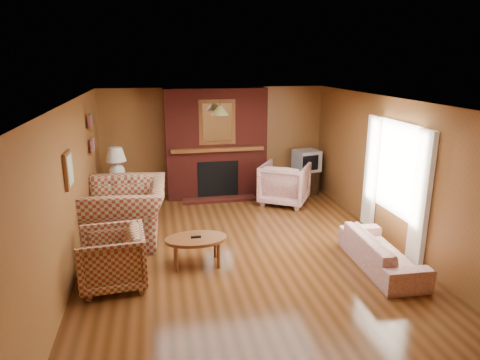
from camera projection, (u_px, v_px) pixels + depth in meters
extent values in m
plane|color=#45260E|center=(243.00, 251.00, 6.92)|extent=(6.50, 6.50, 0.00)
plane|color=silver|center=(243.00, 101.00, 6.26)|extent=(6.50, 6.50, 0.00)
plane|color=brown|center=(214.00, 141.00, 9.66)|extent=(6.50, 0.00, 6.50)
plane|color=brown|center=(322.00, 284.00, 3.52)|extent=(6.50, 0.00, 6.50)
plane|color=brown|center=(73.00, 189.00, 6.13)|extent=(0.00, 6.50, 6.50)
plane|color=brown|center=(391.00, 172.00, 7.06)|extent=(0.00, 6.50, 6.50)
cube|color=#561813|center=(216.00, 143.00, 9.42)|extent=(2.20, 0.50, 2.40)
cube|color=black|center=(218.00, 179.00, 9.41)|extent=(0.90, 0.06, 0.80)
cube|color=#561813|center=(219.00, 199.00, 9.36)|extent=(1.60, 0.35, 0.06)
cube|color=#603117|center=(218.00, 149.00, 9.19)|extent=(2.00, 0.18, 0.08)
cube|color=#603117|center=(217.00, 122.00, 9.06)|extent=(0.78, 0.05, 0.95)
cube|color=white|center=(217.00, 122.00, 9.03)|extent=(0.62, 0.02, 0.80)
cube|color=beige|center=(421.00, 198.00, 6.19)|extent=(0.08, 0.35, 2.00)
cube|color=beige|center=(371.00, 172.00, 7.60)|extent=(0.08, 0.35, 2.00)
cube|color=white|center=(397.00, 169.00, 6.84)|extent=(0.03, 1.10, 1.50)
cube|color=#603117|center=(92.00, 151.00, 7.88)|extent=(0.06, 0.55, 0.04)
cube|color=#603117|center=(89.00, 127.00, 7.76)|extent=(0.06, 0.55, 0.04)
cube|color=#603117|center=(68.00, 170.00, 5.75)|extent=(0.04, 0.40, 0.50)
cube|color=beige|center=(70.00, 170.00, 5.76)|extent=(0.01, 0.32, 0.42)
cylinder|color=black|center=(220.00, 99.00, 8.48)|extent=(0.01, 0.01, 0.35)
cone|color=tan|center=(220.00, 110.00, 8.54)|extent=(0.36, 0.36, 0.18)
imported|color=maroon|center=(126.00, 212.00, 7.23)|extent=(1.38, 1.57, 0.99)
imported|color=maroon|center=(112.00, 258.00, 5.76)|extent=(0.94, 0.92, 0.80)
imported|color=beige|center=(382.00, 252.00, 6.31)|extent=(0.73, 1.72, 0.50)
imported|color=beige|center=(285.00, 183.00, 9.09)|extent=(1.31, 1.31, 0.88)
ellipsoid|color=#603117|center=(196.00, 239.00, 6.35)|extent=(0.92, 0.57, 0.05)
cube|color=black|center=(196.00, 237.00, 6.34)|extent=(0.15, 0.05, 0.02)
cylinder|color=#603117|center=(215.00, 246.00, 6.64)|extent=(0.05, 0.05, 0.39)
cylinder|color=#603117|center=(175.00, 249.00, 6.53)|extent=(0.05, 0.05, 0.39)
cylinder|color=#603117|center=(219.00, 256.00, 6.29)|extent=(0.05, 0.05, 0.39)
cylinder|color=#603117|center=(176.00, 260.00, 6.18)|extent=(0.05, 0.05, 0.39)
cube|color=#603117|center=(119.00, 194.00, 8.75)|extent=(0.51, 0.51, 0.64)
sphere|color=silver|center=(117.00, 172.00, 8.62)|extent=(0.32, 0.32, 0.32)
cylinder|color=black|center=(116.00, 163.00, 8.57)|extent=(0.03, 0.03, 0.10)
cone|color=white|center=(116.00, 154.00, 8.52)|extent=(0.40, 0.40, 0.28)
cube|color=black|center=(306.00, 182.00, 9.87)|extent=(0.49, 0.45, 0.53)
cube|color=#999BA0|center=(307.00, 160.00, 9.73)|extent=(0.60, 0.59, 0.47)
cube|color=black|center=(310.00, 163.00, 9.49)|extent=(0.39, 0.10, 0.34)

